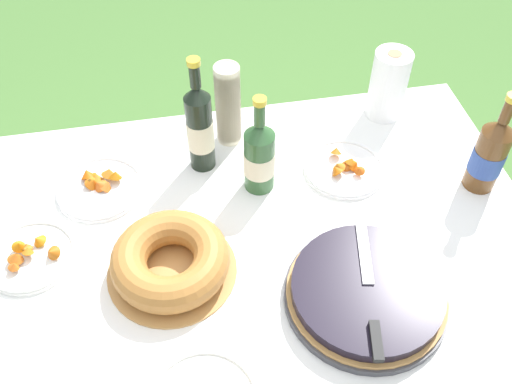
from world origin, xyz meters
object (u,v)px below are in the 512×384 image
paper_towel_roll (388,85)px  cider_bottle_amber (490,154)px  serving_knife (370,295)px  juice_bottle_red (200,127)px  snack_plate_near (345,168)px  snack_plate_right (30,256)px  snack_plate_left (100,186)px  bundt_cake (170,261)px  berry_tart (366,292)px  cider_bottle_green (259,156)px  cup_stack (228,105)px

paper_towel_roll → cider_bottle_amber: bearing=-64.8°
serving_knife → juice_bottle_red: size_ratio=1.06×
snack_plate_near → paper_towel_roll: bearing=49.5°
juice_bottle_red → snack_plate_right: (-0.45, -0.25, -0.12)m
snack_plate_left → bundt_cake: bearing=-60.9°
cider_bottle_amber → snack_plate_left: bearing=170.6°
berry_tart → snack_plate_left: (-0.60, 0.46, -0.02)m
snack_plate_right → cider_bottle_amber: bearing=1.7°
bundt_cake → cider_bottle_green: (0.26, 0.24, 0.06)m
serving_knife → cup_stack: 0.67m
berry_tart → snack_plate_near: berry_tart is taller
serving_knife → cider_bottle_green: (-0.17, 0.43, 0.05)m
cider_bottle_green → snack_plate_near: 0.26m
berry_tart → juice_bottle_red: size_ratio=1.08×
berry_tart → juice_bottle_red: 0.61m
juice_bottle_red → snack_plate_left: bearing=-170.6°
cider_bottle_amber → snack_plate_right: 1.19m
serving_knife → snack_plate_left: (-0.59, 0.49, -0.05)m
serving_knife → cider_bottle_green: bearing=33.2°
cup_stack → cider_bottle_green: 0.21m
cup_stack → snack_plate_left: cup_stack is taller
snack_plate_near → paper_towel_roll: (0.19, 0.22, 0.10)m
serving_knife → berry_tart: bearing=-0.0°
berry_tart → snack_plate_near: size_ratio=1.67×
berry_tart → cider_bottle_amber: (0.42, 0.29, 0.08)m
bundt_cake → snack_plate_left: (-0.17, 0.30, -0.03)m
bundt_cake → cup_stack: cup_stack is taller
berry_tart → snack_plate_left: berry_tart is taller
cider_bottle_green → snack_plate_near: bearing=1.8°
berry_tart → paper_towel_roll: bearing=67.6°
berry_tart → cider_bottle_amber: cider_bottle_amber is taller
serving_knife → cider_bottle_green: cider_bottle_green is taller
snack_plate_left → serving_knife: bearing=-39.5°
snack_plate_near → snack_plate_right: 0.85m
berry_tart → bundt_cake: bundt_cake is taller
snack_plate_right → cup_stack: bearing=32.1°
serving_knife → cider_bottle_amber: (0.42, 0.32, 0.05)m
snack_plate_left → snack_plate_right: bearing=-129.5°
cider_bottle_green → juice_bottle_red: juice_bottle_red is taller
berry_tart → bundt_cake: size_ratio=1.22×
cider_bottle_amber → paper_towel_roll: 0.37m
cider_bottle_green → snack_plate_near: size_ratio=1.31×
cider_bottle_green → snack_plate_left: bearing=171.8°
serving_knife → snack_plate_right: serving_knife is taller
snack_plate_right → paper_towel_roll: paper_towel_roll is taller
cup_stack → snack_plate_right: bearing=-147.9°
serving_knife → snack_plate_left: bearing=62.4°
cider_bottle_green → snack_plate_right: cider_bottle_green is taller
paper_towel_roll → serving_knife: bearing=-112.0°
paper_towel_roll → juice_bottle_red: bearing=-168.2°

